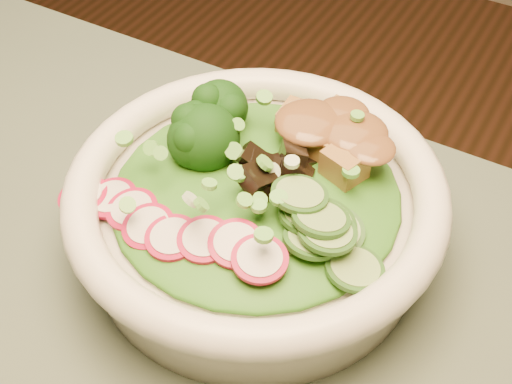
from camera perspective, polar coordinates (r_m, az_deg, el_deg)
The scene contains 9 objects.
salad_bowl at distance 0.54m, azimuth -0.00°, elevation -1.52°, with size 0.29×0.29×0.08m.
lettuce_bed at distance 0.53m, azimuth -0.00°, elevation 0.08°, with size 0.22×0.22×0.03m, color #215912.
broccoli_florets at distance 0.55m, azimuth -4.39°, elevation 5.12°, with size 0.08×0.07×0.05m, color black, non-canonical shape.
radish_slices at distance 0.50m, azimuth -6.27°, elevation -3.30°, with size 0.12×0.04×0.02m, color maroon, non-canonical shape.
cucumber_slices at distance 0.48m, azimuth 4.89°, elevation -3.58°, with size 0.07×0.07×0.04m, color #88AA5E, non-canonical shape.
mushroom_heap at distance 0.52m, azimuth 1.13°, elevation 1.86°, with size 0.07×0.07×0.04m, color black, non-canonical shape.
tofu_cubes at distance 0.55m, azimuth 5.68°, elevation 3.97°, with size 0.10×0.06×0.04m, color olive, non-canonical shape.
peanut_sauce at distance 0.54m, azimuth 5.79°, elevation 5.06°, with size 0.07×0.06×0.02m, color brown.
scallion_garnish at distance 0.51m, azimuth -0.00°, elevation 2.11°, with size 0.20×0.20×0.03m, color #5FB23E, non-canonical shape.
Camera 1 is at (0.41, -0.11, 1.19)m, focal length 50.00 mm.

